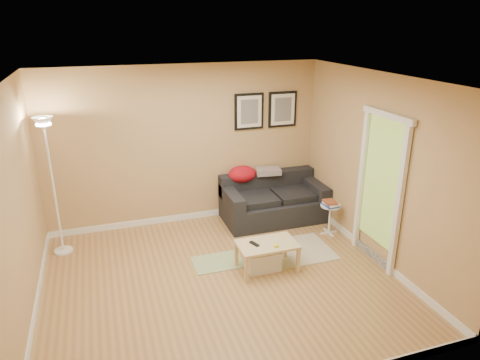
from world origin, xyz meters
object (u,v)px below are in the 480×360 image
(sofa, at_px, (274,199))
(floor_lamp, at_px, (54,191))
(storage_bin, at_px, (262,259))
(book_stack, at_px, (331,203))
(coffee_table, at_px, (267,256))
(side_table, at_px, (330,219))

(sofa, bearing_deg, floor_lamp, -178.92)
(sofa, distance_m, storage_bin, 1.63)
(sofa, xyz_separation_m, floor_lamp, (-3.38, -0.06, 0.59))
(sofa, bearing_deg, storage_bin, -117.86)
(sofa, relative_size, book_stack, 6.59)
(sofa, distance_m, coffee_table, 1.63)
(sofa, bearing_deg, book_stack, -51.52)
(storage_bin, bearing_deg, coffee_table, -36.66)
(sofa, distance_m, floor_lamp, 3.43)
(sofa, height_order, floor_lamp, floor_lamp)
(side_table, relative_size, book_stack, 1.89)
(coffee_table, height_order, side_table, side_table)
(storage_bin, xyz_separation_m, side_table, (1.39, 0.65, 0.10))
(coffee_table, relative_size, floor_lamp, 0.39)
(side_table, height_order, book_stack, book_stack)
(storage_bin, relative_size, floor_lamp, 0.23)
(coffee_table, xyz_separation_m, side_table, (1.34, 0.69, 0.04))
(sofa, xyz_separation_m, storage_bin, (-0.75, -1.42, -0.23))
(sofa, xyz_separation_m, book_stack, (0.63, -0.79, 0.15))
(coffee_table, bearing_deg, sofa, 46.15)
(storage_bin, distance_m, floor_lamp, 3.07)
(floor_lamp, bearing_deg, storage_bin, -27.35)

